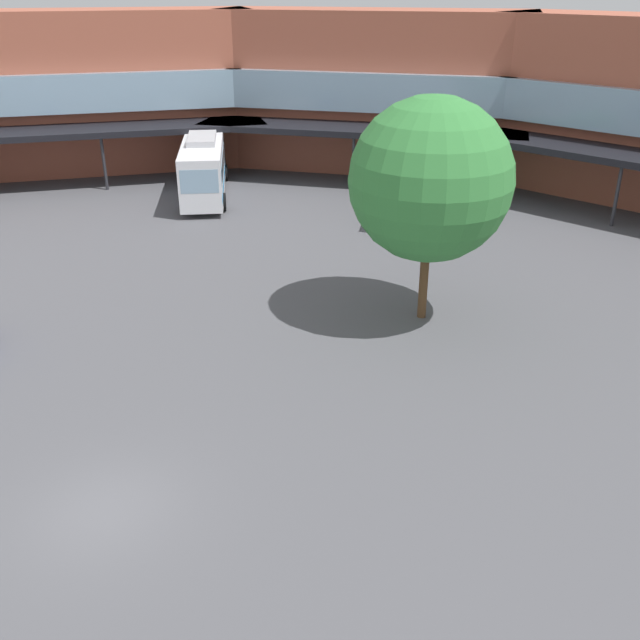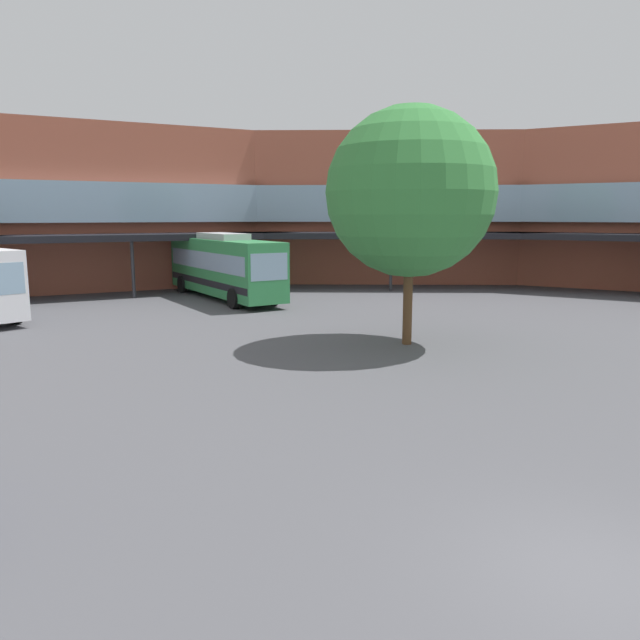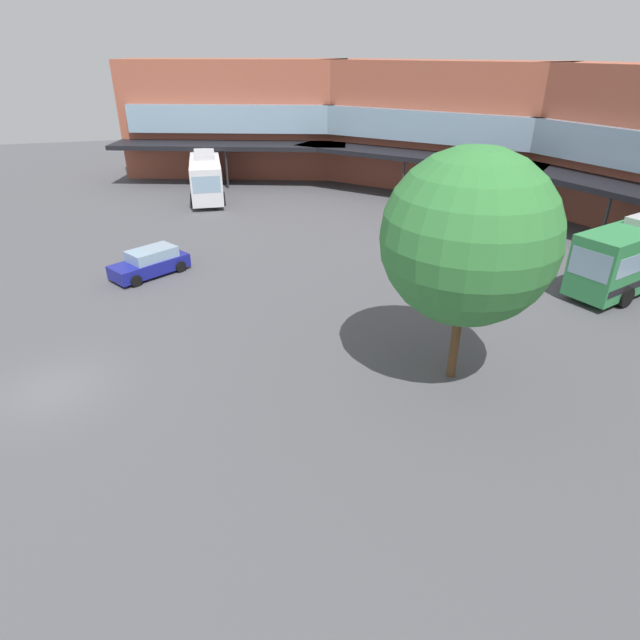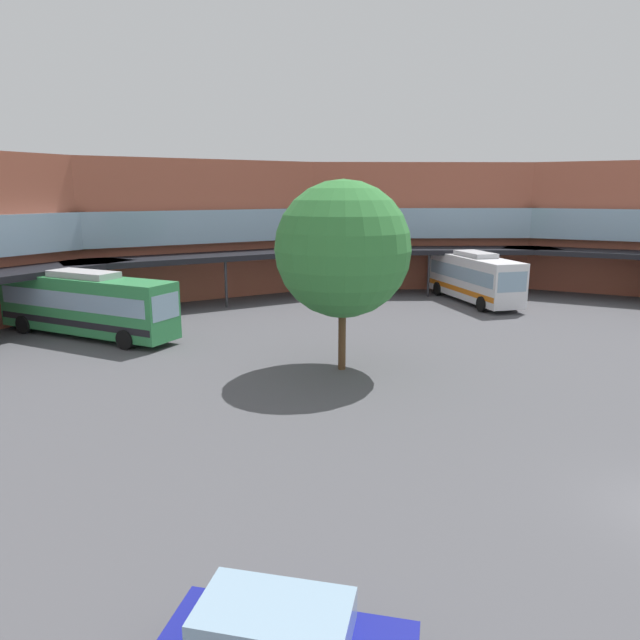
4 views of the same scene
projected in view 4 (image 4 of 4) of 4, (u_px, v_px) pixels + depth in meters
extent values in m
cube|color=#AD5942|center=(415.00, 225.00, 52.84)|extent=(20.07, 19.41, 10.84)
cube|color=#8CADC6|center=(416.00, 221.00, 52.18)|extent=(18.64, 18.08, 2.53)
cube|color=black|center=(425.00, 250.00, 48.35)|extent=(18.70, 17.95, 0.40)
cylinder|color=#2D2D33|center=(429.00, 275.00, 47.18)|extent=(0.20, 0.20, 3.61)
cube|color=#AD5942|center=(195.00, 229.00, 47.54)|extent=(22.73, 11.28, 10.84)
cube|color=#8CADC6|center=(197.00, 225.00, 46.95)|extent=(20.66, 10.96, 2.53)
cube|color=black|center=(217.00, 257.00, 43.72)|extent=(22.23, 9.34, 0.40)
cylinder|color=#2D2D33|center=(226.00, 283.00, 42.77)|extent=(0.20, 0.20, 3.61)
cube|color=#338C4C|center=(86.00, 304.00, 34.05)|extent=(6.13, 12.23, 3.21)
cube|color=#8CADC6|center=(85.00, 298.00, 33.97)|extent=(5.94, 11.56, 1.03)
cube|color=black|center=(87.00, 319.00, 34.25)|extent=(6.07, 12.01, 0.38)
cube|color=#8CADC6|center=(165.00, 307.00, 31.35)|extent=(2.04, 0.79, 1.41)
cube|color=#B2B2B7|center=(83.00, 274.00, 33.66)|extent=(2.98, 4.66, 0.36)
cylinder|color=black|center=(156.00, 331.00, 33.61)|extent=(0.63, 1.14, 1.10)
cylinder|color=black|center=(125.00, 340.00, 31.51)|extent=(0.63, 1.14, 1.10)
cylinder|color=black|center=(57.00, 317.00, 37.20)|extent=(0.63, 1.14, 1.10)
cylinder|color=black|center=(24.00, 325.00, 35.10)|extent=(0.63, 1.14, 1.10)
cube|color=white|center=(474.00, 277.00, 44.75)|extent=(7.32, 10.16, 3.20)
cube|color=#8CADC6|center=(474.00, 272.00, 44.66)|extent=(7.06, 9.66, 1.02)
cube|color=orange|center=(473.00, 289.00, 44.94)|extent=(7.24, 10.00, 0.38)
cube|color=#8CADC6|center=(512.00, 282.00, 39.89)|extent=(2.04, 1.23, 1.41)
cube|color=#B2B2B7|center=(475.00, 254.00, 44.36)|extent=(3.40, 4.10, 0.36)
cylinder|color=black|center=(513.00, 302.00, 42.10)|extent=(0.81, 1.10, 1.10)
cylinder|color=black|center=(482.00, 304.00, 41.45)|extent=(0.81, 1.10, 1.10)
cylinder|color=black|center=(466.00, 287.00, 48.66)|extent=(0.81, 1.10, 1.10)
cylinder|color=black|center=(438.00, 289.00, 48.00)|extent=(0.81, 1.10, 1.10)
cube|color=#8CADC6|center=(274.00, 621.00, 9.96)|extent=(2.76, 3.08, 0.60)
cylinder|color=black|center=(229.00, 619.00, 11.27)|extent=(0.54, 0.67, 0.66)
cylinder|color=brown|center=(342.00, 328.00, 27.73)|extent=(0.36, 0.36, 4.06)
sphere|color=#38843D|center=(343.00, 249.00, 26.91)|extent=(6.38, 6.38, 6.38)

